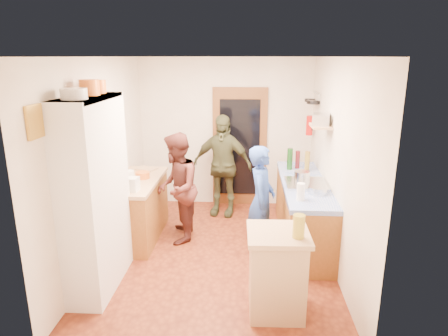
# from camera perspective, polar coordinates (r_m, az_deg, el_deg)

# --- Properties ---
(floor) EXTENTS (3.00, 4.00, 0.02)m
(floor) POSITION_cam_1_polar(r_m,az_deg,el_deg) (5.59, -0.98, -12.22)
(floor) COLOR brown
(floor) RESTS_ON ground
(ceiling) EXTENTS (3.00, 4.00, 0.02)m
(ceiling) POSITION_cam_1_polar(r_m,az_deg,el_deg) (4.94, -1.13, 15.73)
(ceiling) COLOR silver
(ceiling) RESTS_ON ground
(wall_back) EXTENTS (3.00, 0.02, 2.60)m
(wall_back) POSITION_cam_1_polar(r_m,az_deg,el_deg) (7.07, 0.24, 5.03)
(wall_back) COLOR silver
(wall_back) RESTS_ON ground
(wall_front) EXTENTS (3.00, 0.02, 2.60)m
(wall_front) POSITION_cam_1_polar(r_m,az_deg,el_deg) (3.22, -3.91, -8.28)
(wall_front) COLOR silver
(wall_front) RESTS_ON ground
(wall_left) EXTENTS (0.02, 4.00, 2.60)m
(wall_left) POSITION_cam_1_polar(r_m,az_deg,el_deg) (5.44, -17.12, 1.09)
(wall_left) COLOR silver
(wall_left) RESTS_ON ground
(wall_right) EXTENTS (0.02, 4.00, 2.60)m
(wall_right) POSITION_cam_1_polar(r_m,az_deg,el_deg) (5.21, 15.73, 0.58)
(wall_right) COLOR silver
(wall_right) RESTS_ON ground
(door_frame) EXTENTS (0.95, 0.06, 2.10)m
(door_frame) POSITION_cam_1_polar(r_m,az_deg,el_deg) (7.07, 2.25, 2.95)
(door_frame) COLOR brown
(door_frame) RESTS_ON ground
(door_glass) EXTENTS (0.70, 0.02, 1.70)m
(door_glass) POSITION_cam_1_polar(r_m,az_deg,el_deg) (7.03, 2.24, 2.89)
(door_glass) COLOR black
(door_glass) RESTS_ON door_frame
(hutch_body) EXTENTS (0.40, 1.20, 2.20)m
(hutch_body) POSITION_cam_1_polar(r_m,az_deg,el_deg) (4.71, -17.86, -3.76)
(hutch_body) COLOR white
(hutch_body) RESTS_ON ground
(hutch_top_shelf) EXTENTS (0.40, 1.14, 0.04)m
(hutch_top_shelf) POSITION_cam_1_polar(r_m,az_deg,el_deg) (4.48, -19.02, 9.40)
(hutch_top_shelf) COLOR white
(hutch_top_shelf) RESTS_ON hutch_body
(plate_stack) EXTENTS (0.26, 0.26, 0.11)m
(plate_stack) POSITION_cam_1_polar(r_m,az_deg,el_deg) (4.20, -20.66, 9.89)
(plate_stack) COLOR white
(plate_stack) RESTS_ON hutch_top_shelf
(orange_pot_a) EXTENTS (0.21, 0.21, 0.17)m
(orange_pot_a) POSITION_cam_1_polar(r_m,az_deg,el_deg) (4.57, -18.65, 10.84)
(orange_pot_a) COLOR orange
(orange_pot_a) RESTS_ON hutch_top_shelf
(orange_pot_b) EXTENTS (0.17, 0.17, 0.15)m
(orange_pot_b) POSITION_cam_1_polar(r_m,az_deg,el_deg) (4.81, -17.50, 11.03)
(orange_pot_b) COLOR orange
(orange_pot_b) RESTS_ON hutch_top_shelf
(left_counter_base) EXTENTS (0.60, 1.40, 0.85)m
(left_counter_base) POSITION_cam_1_polar(r_m,az_deg,el_deg) (6.02, -12.20, -5.95)
(left_counter_base) COLOR brown
(left_counter_base) RESTS_ON ground
(left_counter_top) EXTENTS (0.64, 1.44, 0.05)m
(left_counter_top) POSITION_cam_1_polar(r_m,az_deg,el_deg) (5.87, -12.45, -1.85)
(left_counter_top) COLOR tan
(left_counter_top) RESTS_ON left_counter_base
(toaster) EXTENTS (0.26, 0.19, 0.18)m
(toaster) POSITION_cam_1_polar(r_m,az_deg,el_deg) (5.37, -13.41, -2.25)
(toaster) COLOR white
(toaster) RESTS_ON left_counter_top
(kettle) EXTENTS (0.21, 0.21, 0.18)m
(kettle) POSITION_cam_1_polar(r_m,az_deg,el_deg) (5.67, -13.51, -1.29)
(kettle) COLOR white
(kettle) RESTS_ON left_counter_top
(orange_bowl) EXTENTS (0.25, 0.25, 0.09)m
(orange_bowl) POSITION_cam_1_polar(r_m,az_deg,el_deg) (5.89, -11.55, -1.00)
(orange_bowl) COLOR orange
(orange_bowl) RESTS_ON left_counter_top
(chopping_board) EXTENTS (0.36, 0.31, 0.02)m
(chopping_board) POSITION_cam_1_polar(r_m,az_deg,el_deg) (6.34, -11.01, -0.10)
(chopping_board) COLOR tan
(chopping_board) RESTS_ON left_counter_top
(right_counter_base) EXTENTS (0.60, 2.20, 0.84)m
(right_counter_base) POSITION_cam_1_polar(r_m,az_deg,el_deg) (5.90, 11.15, -6.36)
(right_counter_base) COLOR brown
(right_counter_base) RESTS_ON ground
(right_counter_top) EXTENTS (0.62, 2.22, 0.06)m
(right_counter_top) POSITION_cam_1_polar(r_m,az_deg,el_deg) (5.75, 11.39, -2.20)
(right_counter_top) COLOR #123EBE
(right_counter_top) RESTS_ON right_counter_base
(hob) EXTENTS (0.55, 0.58, 0.04)m
(hob) POSITION_cam_1_polar(r_m,az_deg,el_deg) (5.58, 11.63, -2.22)
(hob) COLOR silver
(hob) RESTS_ON right_counter_top
(pot_on_hob) EXTENTS (0.21, 0.21, 0.14)m
(pot_on_hob) POSITION_cam_1_polar(r_m,az_deg,el_deg) (5.61, 11.09, -1.15)
(pot_on_hob) COLOR silver
(pot_on_hob) RESTS_ON hob
(bottle_a) EXTENTS (0.11, 0.11, 0.34)m
(bottle_a) POSITION_cam_1_polar(r_m,az_deg,el_deg) (6.28, 9.38, 1.29)
(bottle_a) COLOR #143F14
(bottle_a) RESTS_ON right_counter_top
(bottle_b) EXTENTS (0.08, 0.08, 0.28)m
(bottle_b) POSITION_cam_1_polar(r_m,az_deg,el_deg) (6.37, 10.47, 1.19)
(bottle_b) COLOR #591419
(bottle_b) RESTS_ON right_counter_top
(bottle_c) EXTENTS (0.09, 0.09, 0.30)m
(bottle_c) POSITION_cam_1_polar(r_m,az_deg,el_deg) (6.26, 11.80, 0.95)
(bottle_c) COLOR olive
(bottle_c) RESTS_ON right_counter_top
(paper_towel) EXTENTS (0.12, 0.12, 0.22)m
(paper_towel) POSITION_cam_1_polar(r_m,az_deg,el_deg) (4.97, 10.90, -3.36)
(paper_towel) COLOR white
(paper_towel) RESTS_ON right_counter_top
(mixing_bowl) EXTENTS (0.29, 0.29, 0.09)m
(mixing_bowl) POSITION_cam_1_polar(r_m,az_deg,el_deg) (5.27, 13.23, -3.11)
(mixing_bowl) COLOR silver
(mixing_bowl) RESTS_ON right_counter_top
(island_base) EXTENTS (0.57, 0.57, 0.86)m
(island_base) POSITION_cam_1_polar(r_m,az_deg,el_deg) (4.30, 7.53, -14.85)
(island_base) COLOR tan
(island_base) RESTS_ON ground
(island_top) EXTENTS (0.64, 0.64, 0.05)m
(island_top) POSITION_cam_1_polar(r_m,az_deg,el_deg) (4.09, 7.76, -9.35)
(island_top) COLOR tan
(island_top) RESTS_ON island_base
(cutting_board) EXTENTS (0.36, 0.29, 0.02)m
(cutting_board) POSITION_cam_1_polar(r_m,az_deg,el_deg) (4.13, 6.99, -8.93)
(cutting_board) COLOR white
(cutting_board) RESTS_ON island_top
(oil_jar) EXTENTS (0.12, 0.12, 0.23)m
(oil_jar) POSITION_cam_1_polar(r_m,az_deg,el_deg) (3.95, 10.63, -8.19)
(oil_jar) COLOR #AD9E2D
(oil_jar) RESTS_ON island_top
(pan_rail) EXTENTS (0.02, 0.65, 0.02)m
(pan_rail) POSITION_cam_1_polar(r_m,az_deg,el_deg) (6.56, 13.05, 10.43)
(pan_rail) COLOR silver
(pan_rail) RESTS_ON wall_right
(pan_hang_a) EXTENTS (0.18, 0.18, 0.05)m
(pan_hang_a) POSITION_cam_1_polar(r_m,az_deg,el_deg) (6.39, 12.69, 9.15)
(pan_hang_a) COLOR black
(pan_hang_a) RESTS_ON pan_rail
(pan_hang_b) EXTENTS (0.16, 0.16, 0.05)m
(pan_hang_b) POSITION_cam_1_polar(r_m,az_deg,el_deg) (6.59, 12.42, 9.17)
(pan_hang_b) COLOR black
(pan_hang_b) RESTS_ON pan_rail
(pan_hang_c) EXTENTS (0.17, 0.17, 0.05)m
(pan_hang_c) POSITION_cam_1_polar(r_m,az_deg,el_deg) (6.79, 12.17, 9.45)
(pan_hang_c) COLOR black
(pan_hang_c) RESTS_ON pan_rail
(wall_shelf) EXTENTS (0.26, 0.42, 0.03)m
(wall_shelf) POSITION_cam_1_polar(r_m,az_deg,el_deg) (5.54, 13.67, 5.83)
(wall_shelf) COLOR tan
(wall_shelf) RESTS_ON wall_right
(radio) EXTENTS (0.28, 0.34, 0.15)m
(radio) POSITION_cam_1_polar(r_m,az_deg,el_deg) (5.52, 13.73, 6.74)
(radio) COLOR silver
(radio) RESTS_ON wall_shelf
(ext_bracket) EXTENTS (0.06, 0.10, 0.04)m
(ext_bracket) POSITION_cam_1_polar(r_m,az_deg,el_deg) (6.81, 12.59, 5.53)
(ext_bracket) COLOR black
(ext_bracket) RESTS_ON wall_right
(fire_extinguisher) EXTENTS (0.11, 0.11, 0.32)m
(fire_extinguisher) POSITION_cam_1_polar(r_m,az_deg,el_deg) (6.79, 12.12, 5.96)
(fire_extinguisher) COLOR red
(fire_extinguisher) RESTS_ON wall_right
(picture_frame) EXTENTS (0.03, 0.25, 0.30)m
(picture_frame) POSITION_cam_1_polar(r_m,az_deg,el_deg) (3.90, -25.43, 5.99)
(picture_frame) COLOR gold
(picture_frame) RESTS_ON wall_left
(person_hob) EXTENTS (0.44, 0.59, 1.50)m
(person_hob) POSITION_cam_1_polar(r_m,az_deg,el_deg) (5.33, 5.64, -4.80)
(person_hob) COLOR #28489D
(person_hob) RESTS_ON ground
(person_left) EXTENTS (0.66, 0.82, 1.59)m
(person_left) POSITION_cam_1_polar(r_m,az_deg,el_deg) (5.76, -6.44, -2.76)
(person_left) COLOR #4C221D
(person_left) RESTS_ON ground
(person_back) EXTENTS (1.06, 0.61, 1.71)m
(person_back) POSITION_cam_1_polar(r_m,az_deg,el_deg) (6.62, -0.18, 0.34)
(person_back) COLOR #3B3E24
(person_back) RESTS_ON ground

